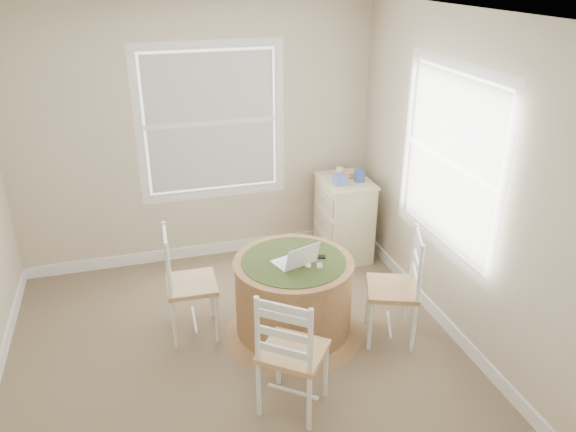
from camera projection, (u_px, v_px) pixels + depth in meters
name	position (u px, v px, depth m)	size (l,w,h in m)	color
room	(250.00, 198.00, 4.13)	(3.64, 3.64, 2.64)	#75654A
round_table	(293.00, 294.00, 4.63)	(1.16, 1.16, 0.70)	#9F7147
chair_left	(191.00, 284.00, 4.61)	(0.42, 0.40, 0.95)	white
chair_near	(293.00, 351.00, 3.82)	(0.42, 0.40, 0.95)	white
chair_right	(392.00, 288.00, 4.54)	(0.42, 0.40, 0.95)	white
laptop	(295.00, 261.00, 4.45)	(0.37, 0.35, 0.21)	white
mouse	(307.00, 265.00, 4.43)	(0.06, 0.09, 0.03)	white
phone	(320.00, 266.00, 4.43)	(0.04, 0.09, 0.02)	#B7BABF
keys	(322.00, 257.00, 4.55)	(0.06, 0.05, 0.03)	black
corner_chest	(344.00, 218.00, 5.88)	(0.51, 0.65, 0.86)	beige
tissue_box	(339.00, 180.00, 5.56)	(0.12, 0.12, 0.10)	#5268BC
box_yellow	(349.00, 174.00, 5.76)	(0.15, 0.10, 0.06)	#EEB654
box_blue	(361.00, 176.00, 5.63)	(0.08, 0.08, 0.12)	#354C9F
cup_cream	(339.00, 171.00, 5.80)	(0.07, 0.07, 0.09)	beige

